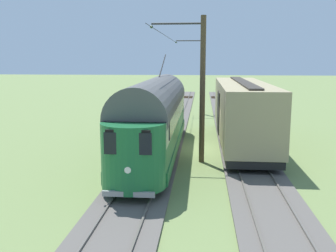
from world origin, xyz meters
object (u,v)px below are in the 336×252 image
Objects in this scene: spare_tie_stack at (123,126)px; vintage_streetcar at (155,115)px; coach_adjacent at (242,111)px; catenary_pole_foreground at (202,74)px; catenary_pole_mid_near at (201,88)px.

vintage_streetcar is at bearing 114.20° from spare_tie_stack.
coach_adjacent reaches higher than spare_tie_stack.
catenary_pole_foreground is at bearing -123.76° from spare_tie_stack.
coach_adjacent is at bearing 100.73° from catenary_pole_foreground.
catenary_pole_foreground reaches higher than coach_adjacent.
catenary_pole_foreground is at bearing -98.73° from vintage_streetcar.
coach_adjacent is (-5.12, -3.03, -0.09)m from vintage_streetcar.
catenary_pole_mid_near is (2.57, 4.39, 1.77)m from coach_adjacent.
catenary_pole_mid_near is (0.00, 17.96, 0.00)m from catenary_pole_foreground.
vintage_streetcar is 3.34m from catenary_pole_mid_near.
vintage_streetcar is 8.62m from spare_tie_stack.
spare_tie_stack is at bearing -28.35° from coach_adjacent.
catenary_pole_mid_near is at bearing 59.62° from coach_adjacent.
catenary_pole_foreground is 11.38m from spare_tie_stack.
catenary_pole_mid_near is (-2.55, 1.35, 1.68)m from vintage_streetcar.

